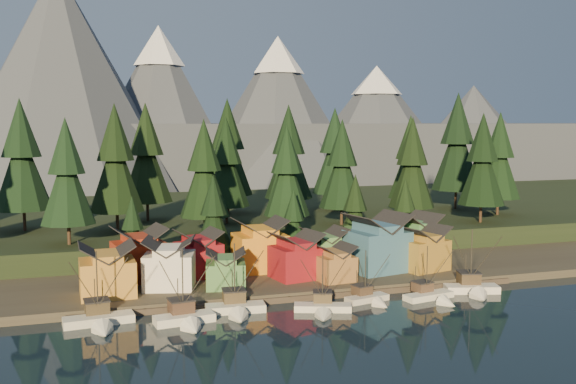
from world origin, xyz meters
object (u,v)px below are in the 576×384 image
object	(u,v)px
boat_0	(99,311)
house_front_1	(169,262)
house_front_0	(107,268)
boat_1	(186,308)
boat_4	(370,292)
boat_6	(474,280)
boat_2	(236,299)
house_back_0	(139,252)
boat_5	(433,290)
boat_3	(323,301)
house_back_1	(198,252)

from	to	relation	value
boat_0	house_front_1	xyz separation A→B (m)	(12.16, 13.81, 3.77)
house_front_0	boat_0	bearing A→B (deg)	-100.13
boat_1	boat_4	xyz separation A→B (m)	(31.64, 2.55, -0.62)
boat_0	boat_6	distance (m)	64.17
boat_2	house_front_0	world-z (taller)	boat_2
boat_4	house_back_0	world-z (taller)	house_back_0
boat_4	boat_5	size ratio (longest dim) A/B	0.94
boat_3	house_back_0	size ratio (longest dim) A/B	1.01
boat_0	house_front_1	world-z (taller)	boat_0
boat_3	boat_5	distance (m)	20.59
boat_2	boat_3	xyz separation A→B (m)	(13.46, -3.53, -0.50)
boat_1	boat_4	size ratio (longest dim) A/B	1.28
boat_5	boat_6	world-z (taller)	boat_6
boat_0	house_front_0	xyz separation A→B (m)	(1.59, 11.66, 3.82)
boat_5	house_front_1	size ratio (longest dim) A/B	1.01
boat_0	house_front_0	distance (m)	12.38
boat_6	house_front_0	bearing A→B (deg)	-175.91
boat_4	boat_5	bearing A→B (deg)	-22.96
boat_4	boat_2	bearing A→B (deg)	165.91
boat_4	house_front_0	xyz separation A→B (m)	(-42.55, 12.32, 4.25)
house_front_1	house_front_0	bearing A→B (deg)	-153.87
boat_5	house_back_1	size ratio (longest dim) A/B	1.15
boat_4	boat_1	bearing A→B (deg)	171.90
boat_4	boat_3	bearing A→B (deg)	-175.64
boat_6	house_front_0	world-z (taller)	boat_6
house_front_1	boat_2	bearing A→B (deg)	-42.91
house_front_0	house_front_1	bearing A→B (deg)	9.10
boat_5	boat_4	bearing A→B (deg)	159.11
house_front_0	boat_4	bearing A→B (deg)	-18.50
boat_2	house_back_1	size ratio (longest dim) A/B	1.37
boat_3	boat_5	bearing A→B (deg)	22.17
boat_3	boat_5	xyz separation A→B (m)	(20.56, 1.01, -0.07)
boat_1	house_back_0	bearing A→B (deg)	94.22
boat_2	boat_6	distance (m)	43.18
boat_3	boat_0	bearing A→B (deg)	-166.65
boat_1	boat_3	world-z (taller)	boat_1
boat_5	house_front_1	distance (m)	46.08
boat_1	house_back_1	size ratio (longest dim) A/B	1.38
boat_0	boat_5	distance (m)	55.08
boat_2	boat_6	world-z (taller)	boat_6
boat_2	house_front_1	size ratio (longest dim) A/B	1.21
boat_0	house_back_1	distance (m)	28.31
house_front_0	house_front_1	xyz separation A→B (m)	(10.57, 2.14, -0.05)
boat_6	house_back_1	world-z (taller)	boat_6
boat_3	boat_6	bearing A→B (deg)	24.32
boat_0	boat_6	xyz separation A→B (m)	(64.16, -1.05, 0.21)
house_back_0	house_back_1	size ratio (longest dim) A/B	1.15
boat_0	boat_1	bearing A→B (deg)	-20.46
boat_3	boat_5	world-z (taller)	boat_3
house_front_1	boat_6	bearing A→B (deg)	-1.27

